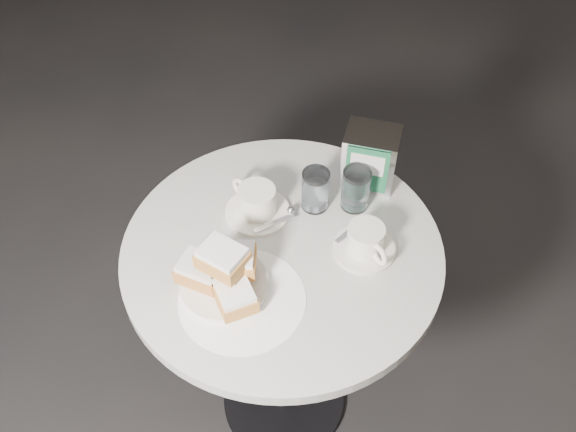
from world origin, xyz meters
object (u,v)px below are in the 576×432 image
at_px(cafe_table, 283,299).
at_px(coffee_cup_left, 257,203).
at_px(coffee_cup_right, 366,242).
at_px(beignet_plate, 223,274).
at_px(water_glass_right, 356,189).
at_px(napkin_dispenser, 370,157).
at_px(water_glass_left, 315,190).

xyz_separation_m(cafe_table, coffee_cup_left, (-0.11, 0.04, 0.23)).
distance_m(cafe_table, coffee_cup_right, 0.29).
bearing_deg(beignet_plate, cafe_table, 81.16).
height_order(coffee_cup_right, water_glass_right, water_glass_right).
xyz_separation_m(beignet_plate, coffee_cup_right, (0.17, 0.26, -0.01)).
relative_size(beignet_plate, water_glass_right, 1.96).
bearing_deg(napkin_dispenser, coffee_cup_right, -81.74).
bearing_deg(cafe_table, napkin_dispenser, 85.43).
relative_size(cafe_table, coffee_cup_right, 4.23).
bearing_deg(water_glass_left, coffee_cup_right, -12.78).
xyz_separation_m(cafe_table, water_glass_right, (0.05, 0.20, 0.25)).
bearing_deg(water_glass_right, cafe_table, -102.99).
height_order(cafe_table, coffee_cup_right, coffee_cup_right).
xyz_separation_m(beignet_plate, water_glass_right, (0.07, 0.36, 0.01)).
bearing_deg(beignet_plate, water_glass_left, 89.59).
bearing_deg(coffee_cup_right, water_glass_left, -171.85).
height_order(cafe_table, coffee_cup_left, coffee_cup_left).
xyz_separation_m(cafe_table, beignet_plate, (-0.02, -0.16, 0.24)).
relative_size(coffee_cup_left, napkin_dispenser, 1.07).
distance_m(coffee_cup_right, water_glass_right, 0.14).
height_order(beignet_plate, coffee_cup_left, beignet_plate).
distance_m(cafe_table, water_glass_left, 0.29).
height_order(cafe_table, water_glass_left, water_glass_left).
bearing_deg(water_glass_left, napkin_dispenser, 72.84).
relative_size(water_glass_left, napkin_dispenser, 0.67).
relative_size(cafe_table, water_glass_left, 7.36).
relative_size(cafe_table, napkin_dispenser, 4.93).
bearing_deg(water_glass_right, coffee_cup_right, -45.01).
xyz_separation_m(coffee_cup_left, coffee_cup_right, (0.25, 0.07, -0.00)).
relative_size(coffee_cup_right, water_glass_right, 1.70).
height_order(beignet_plate, napkin_dispenser, napkin_dispenser).
height_order(water_glass_left, water_glass_right, water_glass_right).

